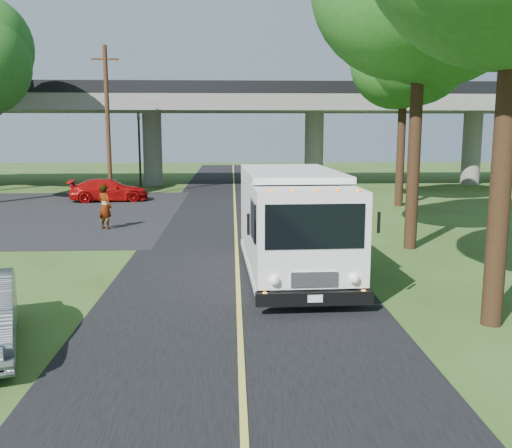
{
  "coord_description": "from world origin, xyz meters",
  "views": [
    {
      "loc": [
        -0.15,
        -10.7,
        4.25
      ],
      "look_at": [
        0.52,
        4.95,
        1.6
      ],
      "focal_mm": 40.0,
      "sensor_mm": 36.0,
      "label": 1
    }
  ],
  "objects": [
    {
      "name": "pedestrian",
      "position": [
        -5.51,
        13.34,
        0.96
      ],
      "size": [
        0.83,
        0.77,
        1.91
      ],
      "primitive_type": "imported",
      "rotation": [
        0.0,
        0.0,
        2.54
      ],
      "color": "gray",
      "rests_on": "ground"
    },
    {
      "name": "tree_right_far",
      "position": [
        9.21,
        19.84,
        8.3
      ],
      "size": [
        5.77,
        5.67,
        10.99
      ],
      "color": "#382314",
      "rests_on": "ground"
    },
    {
      "name": "parking_lot",
      "position": [
        -11.0,
        18.0,
        0.01
      ],
      "size": [
        16.0,
        18.0,
        0.01
      ],
      "primitive_type": "cube",
      "color": "black",
      "rests_on": "ground"
    },
    {
      "name": "overpass",
      "position": [
        0.0,
        32.0,
        4.56
      ],
      "size": [
        54.0,
        10.0,
        7.3
      ],
      "color": "slate",
      "rests_on": "ground"
    },
    {
      "name": "step_van",
      "position": [
        1.58,
        5.27,
        1.65
      ],
      "size": [
        2.92,
        7.32,
        3.03
      ],
      "rotation": [
        0.0,
        0.0,
        0.04
      ],
      "color": "white",
      "rests_on": "ground"
    },
    {
      "name": "ground",
      "position": [
        0.0,
        0.0,
        0.0
      ],
      "size": [
        120.0,
        120.0,
        0.0
      ],
      "primitive_type": "plane",
      "color": "#324619",
      "rests_on": "ground"
    },
    {
      "name": "utility_pole",
      "position": [
        -7.5,
        24.0,
        4.59
      ],
      "size": [
        1.6,
        0.26,
        9.0
      ],
      "color": "#472D19",
      "rests_on": "ground"
    },
    {
      "name": "traffic_signal",
      "position": [
        -6.0,
        26.0,
        3.2
      ],
      "size": [
        0.18,
        0.22,
        5.2
      ],
      "color": "black",
      "rests_on": "ground"
    },
    {
      "name": "lane_line",
      "position": [
        0.0,
        10.0,
        0.03
      ],
      "size": [
        0.12,
        90.0,
        0.01
      ],
      "primitive_type": "cube",
      "color": "gold",
      "rests_on": "road"
    },
    {
      "name": "road",
      "position": [
        0.0,
        10.0,
        0.01
      ],
      "size": [
        7.0,
        90.0,
        0.02
      ],
      "primitive_type": "cube",
      "color": "black",
      "rests_on": "ground"
    },
    {
      "name": "red_sedan",
      "position": [
        -7.33,
        22.76,
        0.66
      ],
      "size": [
        4.73,
        2.44,
        1.31
      ],
      "primitive_type": "imported",
      "rotation": [
        0.0,
        0.0,
        1.71
      ],
      "color": "#AD0C0A",
      "rests_on": "ground"
    }
  ]
}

